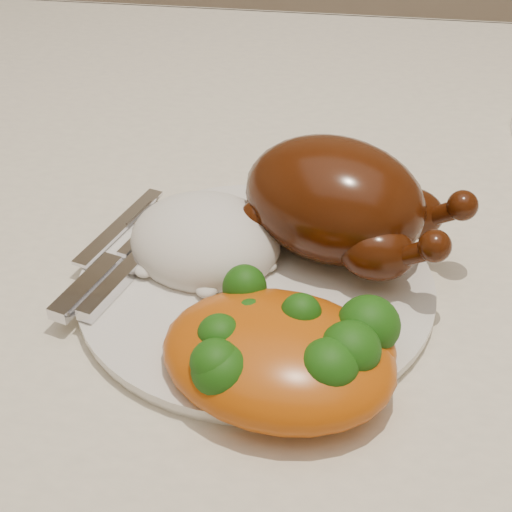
# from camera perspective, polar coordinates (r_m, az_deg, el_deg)

# --- Properties ---
(dining_table) EXTENTS (1.60, 0.90, 0.76)m
(dining_table) POSITION_cam_1_polar(r_m,az_deg,el_deg) (0.65, 4.41, -4.86)
(dining_table) COLOR brown
(dining_table) RESTS_ON floor
(tablecloth) EXTENTS (1.73, 1.03, 0.18)m
(tablecloth) POSITION_cam_1_polar(r_m,az_deg,el_deg) (0.60, 4.74, 0.35)
(tablecloth) COLOR beige
(tablecloth) RESTS_ON dining_table
(dinner_plate) EXTENTS (0.25, 0.25, 0.01)m
(dinner_plate) POSITION_cam_1_polar(r_m,az_deg,el_deg) (0.51, -0.00, -2.27)
(dinner_plate) COLOR white
(dinner_plate) RESTS_ON tablecloth
(roast_chicken) EXTENTS (0.18, 0.15, 0.09)m
(roast_chicken) POSITION_cam_1_polar(r_m,az_deg,el_deg) (0.51, 6.62, 4.37)
(roast_chicken) COLOR #491807
(roast_chicken) RESTS_ON dinner_plate
(rice_mound) EXTENTS (0.14, 0.13, 0.06)m
(rice_mound) POSITION_cam_1_polar(r_m,az_deg,el_deg) (0.52, -4.07, 1.19)
(rice_mound) COLOR white
(rice_mound) RESTS_ON dinner_plate
(mac_and_cheese) EXTENTS (0.16, 0.14, 0.06)m
(mac_and_cheese) POSITION_cam_1_polar(r_m,az_deg,el_deg) (0.43, 2.58, -7.66)
(mac_and_cheese) COLOR #C4570C
(mac_and_cheese) RESTS_ON dinner_plate
(cutlery) EXTENTS (0.06, 0.17, 0.01)m
(cutlery) POSITION_cam_1_polar(r_m,az_deg,el_deg) (0.52, -11.59, -0.74)
(cutlery) COLOR silver
(cutlery) RESTS_ON dinner_plate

